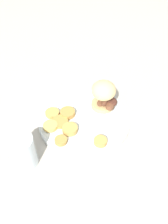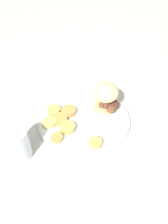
# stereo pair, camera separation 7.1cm
# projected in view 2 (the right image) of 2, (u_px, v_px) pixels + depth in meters

# --- Properties ---
(ground_plane) EXTENTS (4.00, 4.00, 0.00)m
(ground_plane) POSITION_uv_depth(u_px,v_px,m) (84.00, 121.00, 0.74)
(ground_plane) COLOR #B2A899
(dinner_plate) EXTENTS (0.30, 0.30, 0.02)m
(dinner_plate) POSITION_uv_depth(u_px,v_px,m) (84.00, 119.00, 0.73)
(dinner_plate) COLOR silver
(dinner_plate) RESTS_ON ground_plane
(sandwich) EXTENTS (0.11, 0.10, 0.10)m
(sandwich) POSITION_uv_depth(u_px,v_px,m) (107.00, 97.00, 0.72)
(sandwich) COLOR tan
(sandwich) RESTS_ON dinner_plate
(potato_round_0) EXTENTS (0.04, 0.04, 0.01)m
(potato_round_0) POSITION_uv_depth(u_px,v_px,m) (57.00, 138.00, 0.66)
(potato_round_0) COLOR #BC8942
(potato_round_0) RESTS_ON dinner_plate
(potato_round_1) EXTENTS (0.04, 0.04, 0.01)m
(potato_round_1) POSITION_uv_depth(u_px,v_px,m) (95.00, 143.00, 0.64)
(potato_round_1) COLOR tan
(potato_round_1) RESTS_ON dinner_plate
(potato_round_2) EXTENTS (0.05, 0.05, 0.01)m
(potato_round_2) POSITION_uv_depth(u_px,v_px,m) (49.00, 122.00, 0.70)
(potato_round_2) COLOR tan
(potato_round_2) RESTS_ON dinner_plate
(potato_round_3) EXTENTS (0.05, 0.05, 0.02)m
(potato_round_3) POSITION_uv_depth(u_px,v_px,m) (68.00, 111.00, 0.74)
(potato_round_3) COLOR #BC8942
(potato_round_3) RESTS_ON dinner_plate
(potato_round_4) EXTENTS (0.05, 0.05, 0.02)m
(potato_round_4) POSITION_uv_depth(u_px,v_px,m) (68.00, 127.00, 0.69)
(potato_round_4) COLOR tan
(potato_round_4) RESTS_ON dinner_plate
(potato_round_5) EXTENTS (0.05, 0.05, 0.01)m
(potato_round_5) POSITION_uv_depth(u_px,v_px,m) (54.00, 110.00, 0.74)
(potato_round_5) COLOR tan
(potato_round_5) RESTS_ON dinner_plate
(potato_round_6) EXTENTS (0.05, 0.05, 0.01)m
(potato_round_6) POSITION_uv_depth(u_px,v_px,m) (59.00, 119.00, 0.71)
(potato_round_6) COLOR #BC8942
(potato_round_6) RESTS_ON dinner_plate
(fork) EXTENTS (0.06, 0.16, 0.00)m
(fork) POSITION_uv_depth(u_px,v_px,m) (53.00, 80.00, 0.91)
(fork) COLOR silver
(fork) RESTS_ON ground_plane
(drinking_glass) EXTENTS (0.07, 0.07, 0.10)m
(drinking_glass) POSITION_uv_depth(u_px,v_px,m) (17.00, 144.00, 0.61)
(drinking_glass) COLOR silver
(drinking_glass) RESTS_ON ground_plane
(napkin) EXTENTS (0.09, 0.13, 0.01)m
(napkin) POSITION_uv_depth(u_px,v_px,m) (160.00, 152.00, 0.65)
(napkin) COLOR white
(napkin) RESTS_ON ground_plane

